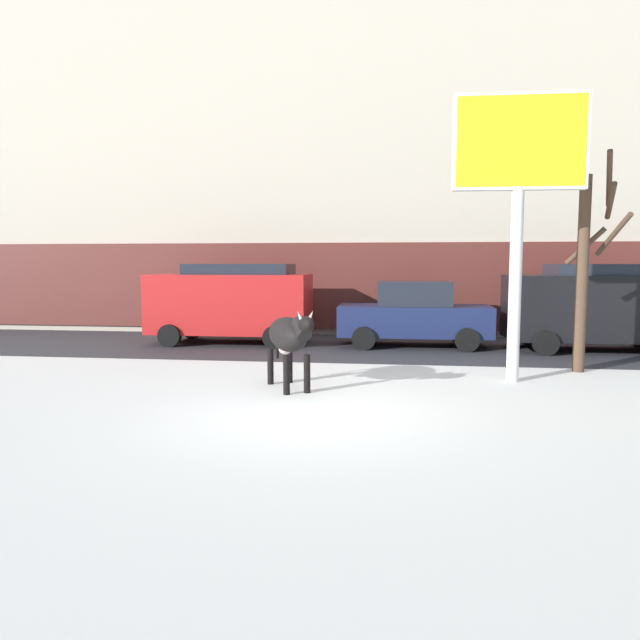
{
  "coord_description": "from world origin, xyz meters",
  "views": [
    {
      "loc": [
        1.31,
        -8.73,
        2.34
      ],
      "look_at": [
        -0.34,
        3.89,
        1.1
      ],
      "focal_mm": 32.81,
      "sensor_mm": 36.0,
      "label": 1
    }
  ],
  "objects_px": {
    "cow_black": "(289,336)",
    "bare_tree_left_lot": "(587,263)",
    "billboard": "(519,160)",
    "car_black_van": "(597,305)",
    "car_red_van": "(231,301)",
    "car_navy_sedan": "(414,314)",
    "pedestrian_near_billboard": "(538,309)"
  },
  "relations": [
    {
      "from": "billboard",
      "to": "car_black_van",
      "type": "xyz_separation_m",
      "value": [
        2.98,
        4.43,
        -3.07
      ]
    },
    {
      "from": "car_navy_sedan",
      "to": "car_black_van",
      "type": "xyz_separation_m",
      "value": [
        4.79,
        -0.28,
        0.33
      ]
    },
    {
      "from": "car_red_van",
      "to": "pedestrian_near_billboard",
      "type": "bearing_deg",
      "value": 18.33
    },
    {
      "from": "cow_black",
      "to": "car_red_van",
      "type": "distance_m",
      "value": 6.59
    },
    {
      "from": "cow_black",
      "to": "bare_tree_left_lot",
      "type": "distance_m",
      "value": 6.63
    },
    {
      "from": "bare_tree_left_lot",
      "to": "billboard",
      "type": "bearing_deg",
      "value": -142.94
    },
    {
      "from": "car_navy_sedan",
      "to": "bare_tree_left_lot",
      "type": "relative_size",
      "value": 0.91
    },
    {
      "from": "billboard",
      "to": "car_navy_sedan",
      "type": "bearing_deg",
      "value": 110.99
    },
    {
      "from": "car_red_van",
      "to": "car_navy_sedan",
      "type": "height_order",
      "value": "car_red_van"
    },
    {
      "from": "car_black_van",
      "to": "cow_black",
      "type": "bearing_deg",
      "value": -141.79
    },
    {
      "from": "car_navy_sedan",
      "to": "cow_black",
      "type": "bearing_deg",
      "value": -112.31
    },
    {
      "from": "cow_black",
      "to": "car_red_van",
      "type": "xyz_separation_m",
      "value": [
        -2.81,
        5.95,
        0.25
      ]
    },
    {
      "from": "bare_tree_left_lot",
      "to": "car_navy_sedan",
      "type": "bearing_deg",
      "value": 135.75
    },
    {
      "from": "cow_black",
      "to": "billboard",
      "type": "relative_size",
      "value": 0.33
    },
    {
      "from": "cow_black",
      "to": "car_navy_sedan",
      "type": "relative_size",
      "value": 0.44
    },
    {
      "from": "billboard",
      "to": "car_red_van",
      "type": "xyz_separation_m",
      "value": [
        -7.08,
        4.68,
        -3.07
      ]
    },
    {
      "from": "car_navy_sedan",
      "to": "car_black_van",
      "type": "bearing_deg",
      "value": -3.35
    },
    {
      "from": "car_red_van",
      "to": "pedestrian_near_billboard",
      "type": "xyz_separation_m",
      "value": [
        9.32,
        3.09,
        -0.36
      ]
    },
    {
      "from": "billboard",
      "to": "bare_tree_left_lot",
      "type": "relative_size",
      "value": 1.2
    },
    {
      "from": "billboard",
      "to": "car_navy_sedan",
      "type": "xyz_separation_m",
      "value": [
        -1.81,
        4.71,
        -3.41
      ]
    },
    {
      "from": "car_red_van",
      "to": "bare_tree_left_lot",
      "type": "height_order",
      "value": "bare_tree_left_lot"
    },
    {
      "from": "pedestrian_near_billboard",
      "to": "cow_black",
      "type": "bearing_deg",
      "value": -125.74
    },
    {
      "from": "bare_tree_left_lot",
      "to": "car_red_van",
      "type": "bearing_deg",
      "value": 158.9
    },
    {
      "from": "car_red_van",
      "to": "car_black_van",
      "type": "bearing_deg",
      "value": -1.4
    },
    {
      "from": "billboard",
      "to": "bare_tree_left_lot",
      "type": "bearing_deg",
      "value": 37.06
    },
    {
      "from": "billboard",
      "to": "pedestrian_near_billboard",
      "type": "xyz_separation_m",
      "value": [
        2.24,
        7.76,
        -3.43
      ]
    },
    {
      "from": "cow_black",
      "to": "pedestrian_near_billboard",
      "type": "relative_size",
      "value": 1.07
    },
    {
      "from": "car_red_van",
      "to": "bare_tree_left_lot",
      "type": "xyz_separation_m",
      "value": [
        8.78,
        -3.39,
        1.1
      ]
    },
    {
      "from": "billboard",
      "to": "car_black_van",
      "type": "bearing_deg",
      "value": 56.07
    },
    {
      "from": "cow_black",
      "to": "bare_tree_left_lot",
      "type": "xyz_separation_m",
      "value": [
        5.97,
        2.56,
        1.35
      ]
    },
    {
      "from": "billboard",
      "to": "cow_black",
      "type": "bearing_deg",
      "value": -163.4
    },
    {
      "from": "car_black_van",
      "to": "car_red_van",
      "type": "bearing_deg",
      "value": 178.6
    }
  ]
}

